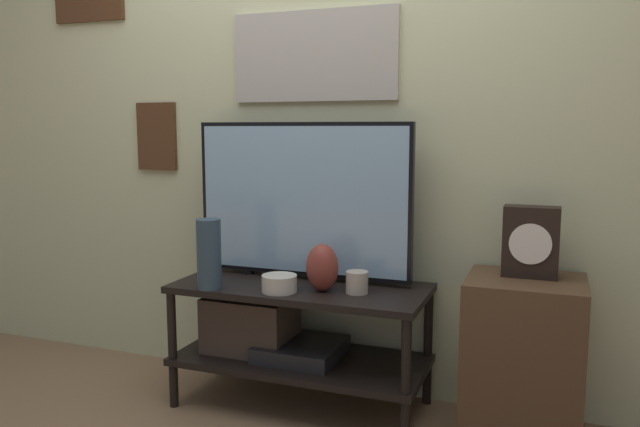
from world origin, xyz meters
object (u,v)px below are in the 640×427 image
Objects in this scene: candle_jar at (357,282)px; mantel_clock at (531,242)px; vase_tall_ceramic at (209,254)px; vase_urn_stoneware at (322,268)px; vase_wide_bowl at (279,284)px; television at (302,200)px.

candle_jar is 0.73m from mantel_clock.
vase_urn_stoneware is at bearing 16.08° from vase_tall_ceramic.
vase_wide_bowl is 0.74× the size of vase_urn_stoneware.
mantel_clock is at bearing 11.18° from candle_jar.
candle_jar is 0.33× the size of mantel_clock.
mantel_clock is at bearing 12.52° from vase_tall_ceramic.
mantel_clock is at bearing -1.05° from television.
candle_jar is (0.62, 0.16, -0.11)m from vase_tall_ceramic.
vase_tall_ceramic is at bearing -167.48° from mantel_clock.
mantel_clock is (0.69, 0.14, 0.20)m from candle_jar.
candle_jar is (0.31, -0.15, -0.32)m from television.
candle_jar reaches higher than vase_wide_bowl.
vase_urn_stoneware is at bearing 26.14° from vase_wide_bowl.
vase_tall_ceramic is at bearing -163.92° from vase_urn_stoneware.
vase_tall_ceramic is at bearing -166.03° from candle_jar.
vase_tall_ceramic is 0.65m from candle_jar.
vase_tall_ceramic is 1.35m from mantel_clock.
vase_wide_bowl is (0.31, 0.06, -0.12)m from vase_tall_ceramic.
television is 3.59× the size of mantel_clock.
television is 6.81× the size of vase_wide_bowl.
vase_wide_bowl is 1.05m from mantel_clock.
vase_tall_ceramic reaches higher than vase_urn_stoneware.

